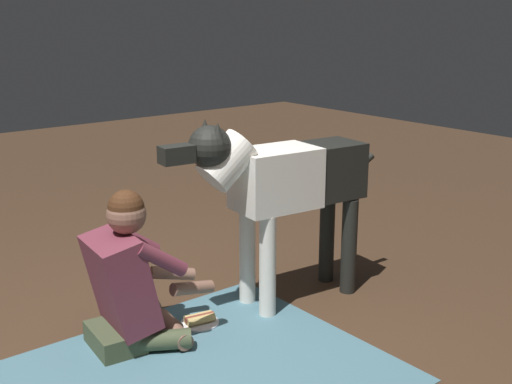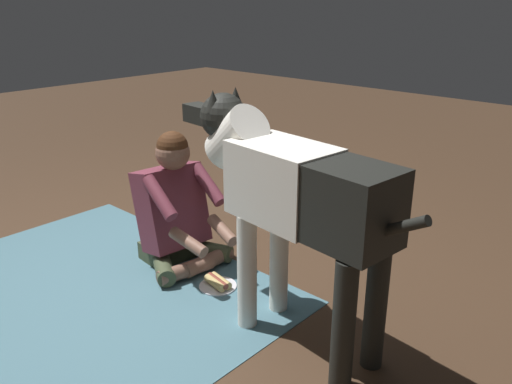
% 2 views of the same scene
% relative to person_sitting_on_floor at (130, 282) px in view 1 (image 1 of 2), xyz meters
% --- Properties ---
extents(ground_plane, '(14.56, 14.56, 0.00)m').
position_rel_person_sitting_on_floor_xyz_m(ground_plane, '(0.06, 0.30, -0.36)').
color(ground_plane, '#45301F').
extents(person_sitting_on_floor, '(0.70, 0.57, 0.88)m').
position_rel_person_sitting_on_floor_xyz_m(person_sitting_on_floor, '(0.00, 0.00, 0.00)').
color(person_sitting_on_floor, '#444E33').
rests_on(person_sitting_on_floor, ground).
extents(large_dog, '(1.51, 0.40, 1.20)m').
position_rel_person_sitting_on_floor_xyz_m(large_dog, '(-1.01, 0.11, 0.41)').
color(large_dog, white).
rests_on(large_dog, ground).
extents(hot_dog_on_plate, '(0.23, 0.23, 0.06)m').
position_rel_person_sitting_on_floor_xyz_m(hot_dog_on_plate, '(-0.42, 0.04, -0.34)').
color(hot_dog_on_plate, white).
rests_on(hot_dog_on_plate, ground).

